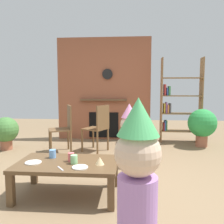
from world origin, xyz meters
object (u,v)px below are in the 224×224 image
Objects in this scene: coffee_table at (67,167)px; birthday_cake_slice at (100,161)px; bookshelf at (177,103)px; potted_plant_tall at (202,124)px; paper_cup_center at (71,157)px; dining_chair_middle at (99,125)px; paper_plate_rear at (80,167)px; paper_cup_near_right at (74,159)px; paper_cup_near_left at (53,154)px; dining_chair_left at (65,126)px; potted_plant_short at (6,131)px; child_with_cone_hat at (138,178)px; paper_plate_front at (33,162)px; child_in_pink at (129,134)px.

birthday_cake_slice is at bearing -8.64° from coffee_table.
potted_plant_tall is at bearing -43.31° from bookshelf.
dining_chair_middle reaches higher than paper_cup_center.
coffee_table is 0.27m from paper_plate_rear.
paper_cup_near_left is at bearing 148.05° from paper_cup_near_right.
potted_plant_tall is at bearing 170.27° from dining_chair_left.
bookshelf is at bearing -122.16° from dining_chair_middle.
potted_plant_short is at bearing 131.98° from paper_cup_near_left.
paper_cup_near_left reaches higher than paper_plate_rear.
bookshelf is 3.38m from paper_cup_near_left.
child_with_cone_hat reaches higher than dining_chair_left.
paper_cup_near_left is 0.55× the size of paper_plate_front.
dining_chair_left is at bearing -12.82° from child_with_cone_hat.
potted_plant_tall is at bearing -61.31° from child_with_cone_hat.
potted_plant_tall is (2.02, 2.60, 0.08)m from paper_plate_rear.
coffee_table is at bearing 171.36° from birthday_cake_slice.
birthday_cake_slice reaches higher than paper_plate_rear.
potted_plant_tall is at bearing 53.61° from birthday_cake_slice.
paper_cup_center is 0.10× the size of child_in_pink.
paper_cup_near_right is 0.12× the size of potted_plant_tall.
paper_cup_center is 1.84m from dining_chair_left.
paper_cup_near_left is 0.26m from paper_plate_front.
child_in_pink is (0.69, 1.03, 0.19)m from coffee_table.
bookshelf is 2.91× the size of potted_plant_short.
paper_cup_near_left reaches higher than paper_plate_front.
dining_chair_middle is at bearing 75.96° from paper_plate_front.
paper_cup_near_right reaches higher than paper_plate_front.
child_in_pink is at bearing 73.96° from birthday_cake_slice.
potted_plant_short reaches higher than paper_cup_center.
child_with_cone_hat is at bearing 130.07° from dining_chair_middle.
dining_chair_left reaches higher than paper_cup_near_left.
potted_plant_tall is (2.75, 0.65, -0.04)m from dining_chair_left.
dining_chair_left is 1.00× the size of dining_chair_middle.
child_in_pink is at bearing 45.92° from paper_plate_front.
birthday_cake_slice is 1.00m from child_with_cone_hat.
bookshelf is 1.68× the size of coffee_table.
paper_plate_rear is 3.30m from potted_plant_tall.
paper_cup_near_right is 1.15m from child_with_cone_hat.
dining_chair_middle is (-0.58, 0.82, -0.01)m from child_in_pink.
child_in_pink is at bearing 56.17° from coffee_table.
potted_plant_tall is (2.43, 2.28, 0.04)m from paper_cup_near_left.
paper_plate_front is at bearing -179.38° from birthday_cake_slice.
paper_plate_rear is 0.17× the size of child_in_pink.
paper_plate_front is at bearing -178.02° from paper_cup_near_right.
paper_cup_near_left is at bearing 3.24° from child_with_cone_hat.
coffee_table is at bearing 0.00° from child_in_pink.
paper_plate_front is at bearing 103.04° from dining_chair_middle.
paper_cup_near_right is at bearing -55.19° from paper_cup_center.
paper_plate_front reaches higher than coffee_table.
paper_plate_rear reaches higher than coffee_table.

